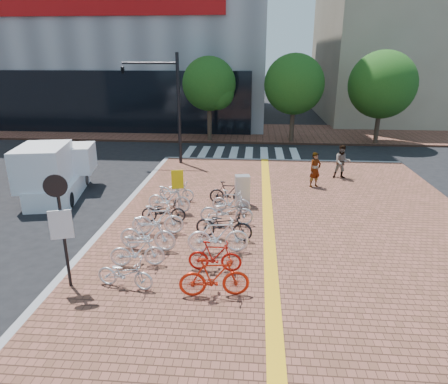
# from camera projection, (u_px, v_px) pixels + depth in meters

# --- Properties ---
(ground) EXTENTS (120.00, 120.00, 0.00)m
(ground) POSITION_uv_depth(u_px,v_px,m) (208.00, 253.00, 13.06)
(ground) COLOR black
(ground) RESTS_ON ground
(sidewalk) EXTENTS (14.00, 34.00, 0.15)m
(sidewalk) POSITION_uv_depth(u_px,v_px,m) (325.00, 370.00, 8.09)
(sidewalk) COLOR brown
(sidewalk) RESTS_ON ground
(tactile_strip) EXTENTS (0.40, 34.00, 0.01)m
(tactile_strip) POSITION_uv_depth(u_px,v_px,m) (276.00, 364.00, 8.14)
(tactile_strip) COLOR gold
(tactile_strip) RESTS_ON sidewalk
(kerb_north) EXTENTS (14.00, 0.25, 0.15)m
(kerb_north) POSITION_uv_depth(u_px,v_px,m) (281.00, 161.00, 24.11)
(kerb_north) COLOR gray
(kerb_north) RESTS_ON ground
(far_sidewalk) EXTENTS (70.00, 8.00, 0.15)m
(far_sidewalk) POSITION_uv_depth(u_px,v_px,m) (239.00, 133.00, 32.83)
(far_sidewalk) COLOR brown
(far_sidewalk) RESTS_ON ground
(building_beige) EXTENTS (20.00, 18.00, 18.00)m
(building_beige) POSITION_uv_depth(u_px,v_px,m) (429.00, 24.00, 38.89)
(building_beige) COLOR gray
(building_beige) RESTS_ON ground
(crosswalk) EXTENTS (7.50, 4.00, 0.01)m
(crosswalk) POSITION_uv_depth(u_px,v_px,m) (241.00, 153.00, 26.21)
(crosswalk) COLOR silver
(crosswalk) RESTS_ON ground
(street_trees) EXTENTS (16.20, 4.60, 6.35)m
(street_trees) POSITION_uv_depth(u_px,v_px,m) (309.00, 86.00, 27.78)
(street_trees) COLOR #38281E
(street_trees) RESTS_ON far_sidewalk
(bike_0) EXTENTS (1.68, 0.81, 0.85)m
(bike_0) POSITION_uv_depth(u_px,v_px,m) (125.00, 273.00, 10.72)
(bike_0) COLOR silver
(bike_0) RESTS_ON sidewalk
(bike_1) EXTENTS (1.67, 0.67, 0.97)m
(bike_1) POSITION_uv_depth(u_px,v_px,m) (137.00, 251.00, 11.79)
(bike_1) COLOR silver
(bike_1) RESTS_ON sidewalk
(bike_2) EXTENTS (1.89, 0.66, 1.12)m
(bike_2) POSITION_uv_depth(u_px,v_px,m) (147.00, 234.00, 12.76)
(bike_2) COLOR silver
(bike_2) RESTS_ON sidewalk
(bike_3) EXTENTS (1.85, 0.77, 1.08)m
(bike_3) POSITION_uv_depth(u_px,v_px,m) (158.00, 220.00, 13.90)
(bike_3) COLOR white
(bike_3) RESTS_ON sidewalk
(bike_4) EXTENTS (1.69, 0.67, 0.87)m
(bike_4) POSITION_uv_depth(u_px,v_px,m) (164.00, 211.00, 14.98)
(bike_4) COLOR black
(bike_4) RESTS_ON sidewalk
(bike_5) EXTENTS (1.81, 0.69, 1.06)m
(bike_5) POSITION_uv_depth(u_px,v_px,m) (169.00, 199.00, 15.94)
(bike_5) COLOR white
(bike_5) RESTS_ON sidewalk
(bike_6) EXTENTS (1.68, 0.86, 0.84)m
(bike_6) POSITION_uv_depth(u_px,v_px,m) (176.00, 191.00, 17.22)
(bike_6) COLOR silver
(bike_6) RESTS_ON sidewalk
(bike_7) EXTENTS (1.89, 0.75, 1.10)m
(bike_7) POSITION_uv_depth(u_px,v_px,m) (214.00, 277.00, 10.30)
(bike_7) COLOR red
(bike_7) RESTS_ON sidewalk
(bike_8) EXTENTS (1.58, 0.48, 0.94)m
(bike_8) POSITION_uv_depth(u_px,v_px,m) (215.00, 256.00, 11.54)
(bike_8) COLOR #AA140C
(bike_8) RESTS_ON sidewalk
(bike_9) EXTENTS (2.00, 0.79, 1.17)m
(bike_9) POSITION_uv_depth(u_px,v_px,m) (218.00, 236.00, 12.59)
(bike_9) COLOR white
(bike_9) RESTS_ON sidewalk
(bike_10) EXTENTS (2.08, 1.02, 1.04)m
(bike_10) POSITION_uv_depth(u_px,v_px,m) (224.00, 224.00, 13.57)
(bike_10) COLOR black
(bike_10) RESTS_ON sidewalk
(bike_11) EXTENTS (1.98, 0.70, 1.04)m
(bike_11) POSITION_uv_depth(u_px,v_px,m) (227.00, 211.00, 14.73)
(bike_11) COLOR silver
(bike_11) RESTS_ON sidewalk
(bike_12) EXTENTS (1.61, 0.68, 0.94)m
(bike_12) POSITION_uv_depth(u_px,v_px,m) (231.00, 202.00, 15.85)
(bike_12) COLOR silver
(bike_12) RESTS_ON sidewalk
(bike_13) EXTENTS (1.64, 0.48, 0.98)m
(bike_13) POSITION_uv_depth(u_px,v_px,m) (229.00, 193.00, 16.81)
(bike_13) COLOR black
(bike_13) RESTS_ON sidewalk
(pedestrian_a) EXTENTS (0.73, 0.66, 1.67)m
(pedestrian_a) POSITION_uv_depth(u_px,v_px,m) (315.00, 170.00, 18.87)
(pedestrian_a) COLOR gray
(pedestrian_a) RESTS_ON sidewalk
(pedestrian_b) EXTENTS (0.83, 0.65, 1.71)m
(pedestrian_b) POSITION_uv_depth(u_px,v_px,m) (342.00, 162.00, 20.23)
(pedestrian_b) COLOR #535A6A
(pedestrian_b) RESTS_ON sidewalk
(utility_box) EXTENTS (0.66, 0.53, 1.30)m
(utility_box) POSITION_uv_depth(u_px,v_px,m) (242.00, 190.00, 16.59)
(utility_box) COLOR #BBBAC0
(utility_box) RESTS_ON sidewalk
(yellow_sign) EXTENTS (0.47, 0.17, 1.74)m
(yellow_sign) POSITION_uv_depth(u_px,v_px,m) (178.00, 183.00, 15.70)
(yellow_sign) COLOR #B7B7BC
(yellow_sign) RESTS_ON sidewalk
(notice_sign) EXTENTS (0.57, 0.23, 3.19)m
(notice_sign) POSITION_uv_depth(u_px,v_px,m) (61.00, 218.00, 10.26)
(notice_sign) COLOR black
(notice_sign) RESTS_ON sidewalk
(traffic_light_pole) EXTENTS (3.29, 1.27, 6.13)m
(traffic_light_pole) POSITION_uv_depth(u_px,v_px,m) (153.00, 88.00, 22.17)
(traffic_light_pole) COLOR black
(traffic_light_pole) RESTS_ON sidewalk
(box_truck) EXTENTS (2.68, 4.60, 2.50)m
(box_truck) POSITION_uv_depth(u_px,v_px,m) (56.00, 172.00, 17.84)
(box_truck) COLOR white
(box_truck) RESTS_ON ground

